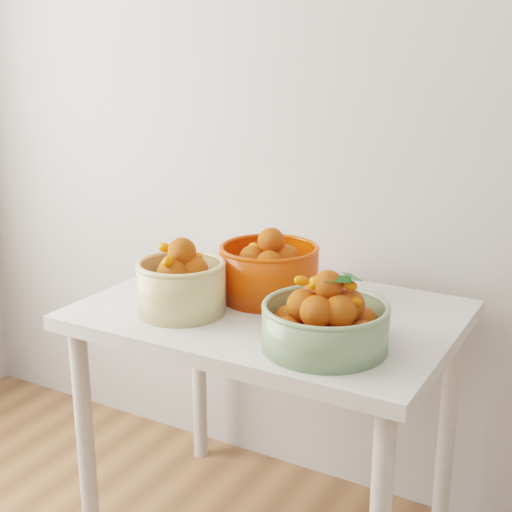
% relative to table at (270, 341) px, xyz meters
% --- Properties ---
extents(table, '(1.00, 0.70, 0.75)m').
position_rel_table_xyz_m(table, '(0.00, 0.00, 0.00)').
color(table, silver).
rests_on(table, ground).
extents(bowl_cream, '(0.28, 0.28, 0.21)m').
position_rel_table_xyz_m(bowl_cream, '(-0.20, -0.14, 0.18)').
color(bowl_cream, '#D1B87A').
rests_on(bowl_cream, table).
extents(bowl_green, '(0.33, 0.33, 0.19)m').
position_rel_table_xyz_m(bowl_green, '(0.24, -0.17, 0.16)').
color(bowl_green, gray).
rests_on(bowl_green, table).
extents(bowl_orange, '(0.36, 0.36, 0.20)m').
position_rel_table_xyz_m(bowl_orange, '(-0.05, 0.08, 0.18)').
color(bowl_orange, red).
rests_on(bowl_orange, table).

